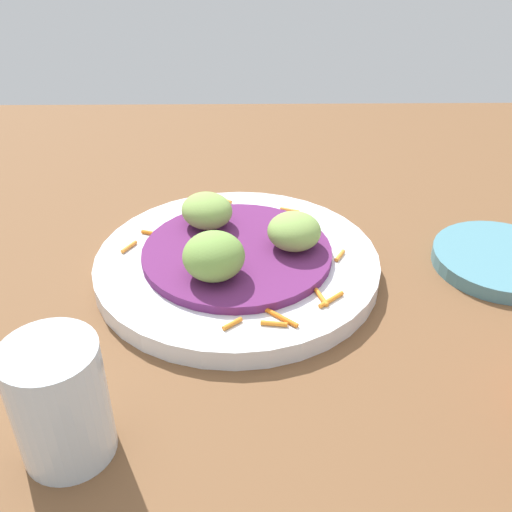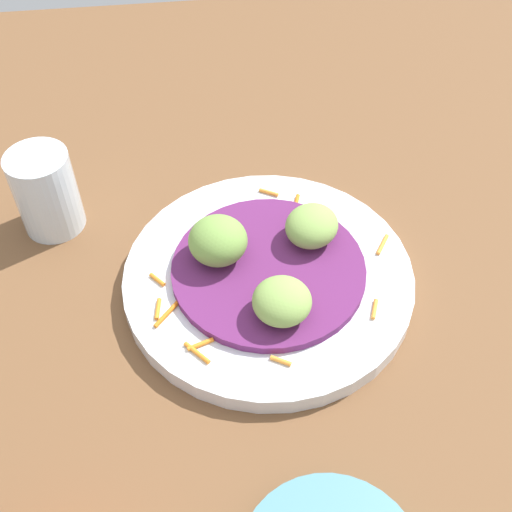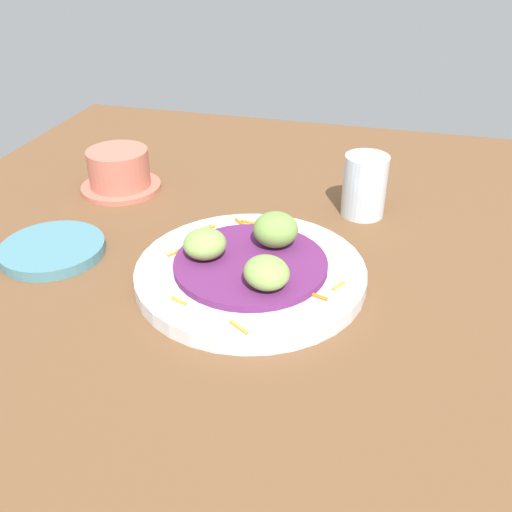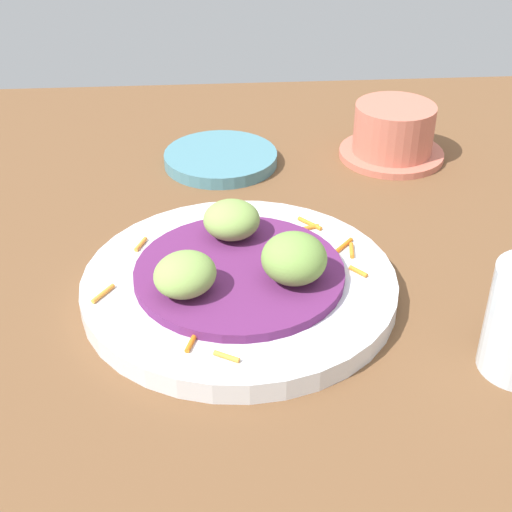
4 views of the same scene
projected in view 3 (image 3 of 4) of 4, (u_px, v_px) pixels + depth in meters
The scene contains 10 objects.
table_surface at pixel (275, 270), 72.75cm from camera, with size 110.00×110.00×2.00cm, color brown.
main_plate at pixel (251, 273), 68.48cm from camera, with size 27.36×27.36×1.89cm, color silver.
cabbage_bed at pixel (251, 264), 67.77cm from camera, with size 18.19×18.19×0.85cm, color #60235B.
carrot_garnish at pixel (239, 254), 70.17cm from camera, with size 21.85×23.50×0.40cm.
guac_scoop_left at pixel (205, 244), 67.55cm from camera, with size 5.17×5.10×3.38cm, color #84A851.
guac_scoop_center at pixel (266, 273), 62.25cm from camera, with size 4.91×5.34×3.40cm, color #84A851.
guac_scoop_right at pixel (280, 228), 69.97cm from camera, with size 5.48×5.49×4.17cm, color #759E47.
side_plate_small at pixel (53, 249), 73.70cm from camera, with size 13.20×13.20×1.43cm, color teal.
terracotta_bowl at pixel (119, 172), 89.37cm from camera, with size 12.38×12.38×6.48cm.
water_glass at pixel (365, 186), 81.41cm from camera, with size 6.20×6.20×8.90cm, color silver.
Camera 3 is at (13.48, -59.67, 40.49)cm, focal length 40.43 mm.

